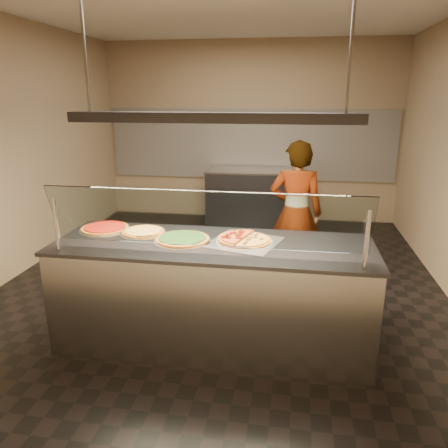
% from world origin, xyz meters
% --- Properties ---
extents(ground, '(5.00, 6.00, 0.02)m').
position_xyz_m(ground, '(0.00, 0.00, -0.01)').
color(ground, black).
rests_on(ground, ground).
extents(wall_back, '(5.00, 0.02, 3.00)m').
position_xyz_m(wall_back, '(0.00, 3.01, 1.50)').
color(wall_back, '#968360').
rests_on(wall_back, ground).
extents(wall_front, '(5.00, 0.02, 3.00)m').
position_xyz_m(wall_front, '(0.00, -3.01, 1.50)').
color(wall_front, '#968360').
rests_on(wall_front, ground).
extents(wall_left, '(0.02, 6.00, 3.00)m').
position_xyz_m(wall_left, '(-2.51, 0.00, 1.50)').
color(wall_left, '#968360').
rests_on(wall_left, ground).
extents(tile_band, '(4.90, 0.02, 1.20)m').
position_xyz_m(tile_band, '(0.00, 2.98, 1.30)').
color(tile_band, silver).
rests_on(tile_band, wall_back).
extents(serving_counter, '(2.67, 0.94, 0.93)m').
position_xyz_m(serving_counter, '(0.14, -1.19, 0.47)').
color(serving_counter, '#B7B7BC').
rests_on(serving_counter, ground).
extents(sneeze_guard, '(2.43, 0.18, 0.54)m').
position_xyz_m(sneeze_guard, '(0.14, -1.53, 1.23)').
color(sneeze_guard, '#B7B7BC').
rests_on(sneeze_guard, serving_counter).
extents(perforated_tray, '(0.67, 0.67, 0.01)m').
position_xyz_m(perforated_tray, '(0.40, -1.13, 0.94)').
color(perforated_tray, silver).
rests_on(perforated_tray, serving_counter).
extents(half_pizza_pepperoni, '(0.34, 0.49, 0.05)m').
position_xyz_m(half_pizza_pepperoni, '(0.29, -1.13, 0.96)').
color(half_pizza_pepperoni, brown).
rests_on(half_pizza_pepperoni, perforated_tray).
extents(half_pizza_sausage, '(0.34, 0.49, 0.04)m').
position_xyz_m(half_pizza_sausage, '(0.50, -1.13, 0.96)').
color(half_pizza_sausage, brown).
rests_on(half_pizza_sausage, perforated_tray).
extents(pizza_spinach, '(0.48, 0.48, 0.03)m').
position_xyz_m(pizza_spinach, '(-0.13, -1.18, 0.95)').
color(pizza_spinach, silver).
rests_on(pizza_spinach, serving_counter).
extents(pizza_cheese, '(0.40, 0.40, 0.03)m').
position_xyz_m(pizza_cheese, '(-0.53, -1.02, 0.94)').
color(pizza_cheese, silver).
rests_on(pizza_cheese, serving_counter).
extents(pizza_tomato, '(0.46, 0.46, 0.03)m').
position_xyz_m(pizza_tomato, '(-0.91, -0.97, 0.94)').
color(pizza_tomato, silver).
rests_on(pizza_tomato, serving_counter).
extents(pizza_spatula, '(0.24, 0.22, 0.02)m').
position_xyz_m(pizza_spatula, '(-0.56, -1.09, 0.96)').
color(pizza_spatula, '#B7B7BC').
rests_on(pizza_spatula, pizza_spinach).
extents(prep_table, '(1.56, 0.74, 0.93)m').
position_xyz_m(prep_table, '(0.13, 2.55, 0.47)').
color(prep_table, '#3A3A3F').
rests_on(prep_table, ground).
extents(worker, '(0.61, 0.41, 1.65)m').
position_xyz_m(worker, '(0.82, 0.29, 0.83)').
color(worker, '#302F35').
rests_on(worker, ground).
extents(heat_lamp_housing, '(2.30, 0.18, 0.08)m').
position_xyz_m(heat_lamp_housing, '(0.14, -1.19, 1.95)').
color(heat_lamp_housing, '#3A3A3F').
rests_on(heat_lamp_housing, ceiling).
extents(lamp_rod_left, '(0.02, 0.02, 1.01)m').
position_xyz_m(lamp_rod_left, '(-0.86, -1.19, 2.50)').
color(lamp_rod_left, '#B7B7BC').
rests_on(lamp_rod_left, ceiling).
extents(lamp_rod_right, '(0.02, 0.02, 1.01)m').
position_xyz_m(lamp_rod_right, '(1.14, -1.19, 2.50)').
color(lamp_rod_right, '#B7B7BC').
rests_on(lamp_rod_right, ceiling).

